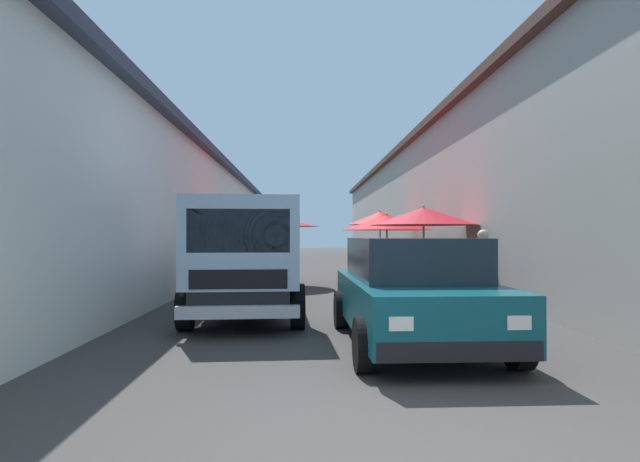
{
  "coord_description": "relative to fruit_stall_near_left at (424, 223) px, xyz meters",
  "views": [
    {
      "loc": [
        -3.32,
        0.63,
        1.48
      ],
      "look_at": [
        12.87,
        0.09,
        1.63
      ],
      "focal_mm": 28.67,
      "sensor_mm": 36.0,
      "label": 1
    }
  ],
  "objects": [
    {
      "name": "parked_scooter",
      "position": [
        6.27,
        4.49,
        -1.34
      ],
      "size": [
        1.69,
        0.47,
        1.14
      ],
      "color": "black",
      "rests_on": "ground"
    },
    {
      "name": "plastic_stool",
      "position": [
        5.23,
        4.7,
        -1.47
      ],
      "size": [
        0.3,
        0.3,
        0.43
      ],
      "color": "red",
      "rests_on": "ground"
    },
    {
      "name": "vendor_by_crates",
      "position": [
        -3.01,
        -0.42,
        -0.87
      ],
      "size": [
        0.55,
        0.42,
        1.6
      ],
      "color": "#665B4C",
      "rests_on": "ground"
    },
    {
      "name": "ground",
      "position": [
        4.11,
        2.41,
        -1.79
      ],
      "size": [
        90.0,
        90.0,
        0.0
      ],
      "primitive_type": "plane",
      "color": "#3D3A38"
    },
    {
      "name": "fruit_stall_far_left",
      "position": [
        2.89,
        0.49,
        -0.06
      ],
      "size": [
        2.78,
        2.78,
        2.18
      ],
      "color": "#9E9EA3",
      "rests_on": "ground"
    },
    {
      "name": "delivery_truck",
      "position": [
        -3.93,
        4.04,
        -0.75
      ],
      "size": [
        5.0,
        2.16,
        2.08
      ],
      "color": "black",
      "rests_on": "ground"
    },
    {
      "name": "fruit_stall_near_left",
      "position": [
        0.0,
        0.0,
        0.0
      ],
      "size": [
        2.69,
        2.69,
        2.26
      ],
      "color": "#9E9EA3",
      "rests_on": "ground"
    },
    {
      "name": "fruit_stall_mid_lane",
      "position": [
        2.23,
        3.97,
        -0.14
      ],
      "size": [
        2.76,
        2.76,
        2.13
      ],
      "color": "#9E9EA3",
      "rests_on": "ground"
    },
    {
      "name": "hatchback_car",
      "position": [
        -5.8,
        1.55,
        -1.05
      ],
      "size": [
        3.94,
        1.98,
        1.45
      ],
      "color": "#0F4C56",
      "rests_on": "ground"
    },
    {
      "name": "building_left_whitewash",
      "position": [
        6.36,
        9.54,
        0.36
      ],
      "size": [
        49.8,
        7.5,
        4.29
      ],
      "color": "silver",
      "rests_on": "ground"
    },
    {
      "name": "building_right_concrete",
      "position": [
        6.36,
        -4.72,
        0.9
      ],
      "size": [
        49.8,
        7.5,
        5.37
      ],
      "color": "#A39E93",
      "rests_on": "ground"
    },
    {
      "name": "fruit_stall_near_right",
      "position": [
        6.6,
        0.14,
        0.1
      ],
      "size": [
        2.46,
        2.46,
        2.47
      ],
      "color": "#9E9EA3",
      "rests_on": "ground"
    }
  ]
}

